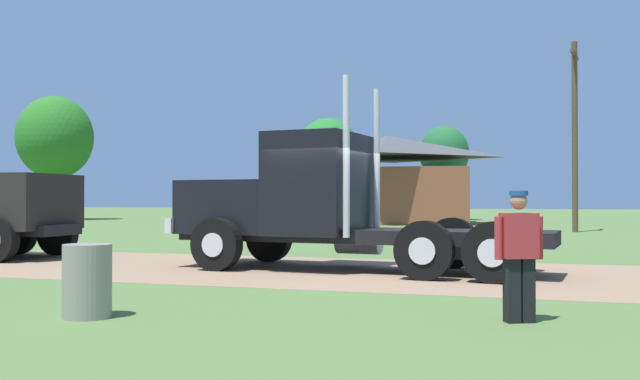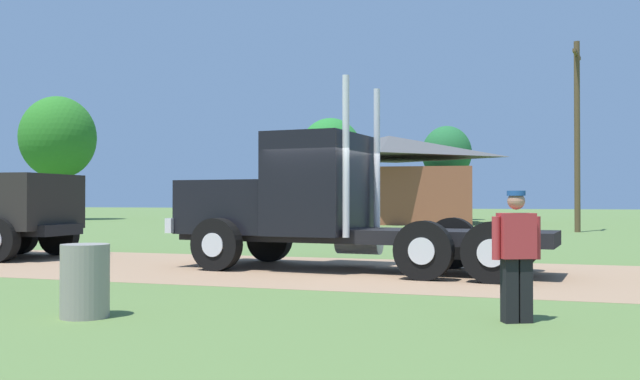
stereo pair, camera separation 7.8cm
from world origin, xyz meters
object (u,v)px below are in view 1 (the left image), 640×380
(visitor_standing_near, at_px, (519,252))
(utility_pole_near, at_px, (575,131))
(truck_foreground_white, at_px, (312,206))
(shed_building, at_px, (387,181))
(steel_barrel, at_px, (87,281))

(visitor_standing_near, distance_m, utility_pole_near, 25.72)
(truck_foreground_white, relative_size, shed_building, 0.71)
(visitor_standing_near, height_order, shed_building, shed_building)
(steel_barrel, bearing_deg, shed_building, 96.46)
(steel_barrel, bearing_deg, utility_pole_near, 75.83)
(visitor_standing_near, relative_size, steel_barrel, 1.72)
(truck_foreground_white, xyz_separation_m, shed_building, (-4.82, 29.51, 1.33))
(steel_barrel, bearing_deg, visitor_standing_near, 14.14)
(shed_building, height_order, utility_pole_near, utility_pole_near)
(visitor_standing_near, height_order, steel_barrel, visitor_standing_near)
(visitor_standing_near, bearing_deg, truck_foreground_white, 128.94)
(utility_pole_near, bearing_deg, steel_barrel, -104.17)
(steel_barrel, xyz_separation_m, utility_pole_near, (6.74, 26.71, 4.14))
(steel_barrel, height_order, shed_building, shed_building)
(truck_foreground_white, bearing_deg, steel_barrel, -95.80)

